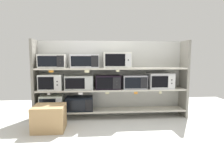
{
  "coord_description": "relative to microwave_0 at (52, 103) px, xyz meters",
  "views": [
    {
      "loc": [
        -0.39,
        -4.23,
        1.22
      ],
      "look_at": [
        0.0,
        0.0,
        0.7
      ],
      "focal_mm": 33.66,
      "sensor_mm": 36.0,
      "label": 1
    }
  ],
  "objects": [
    {
      "name": "ground",
      "position": [
        1.21,
        -1.0,
        -0.34
      ],
      "size": [
        6.99,
        6.0,
        0.02
      ],
      "primitive_type": "cube",
      "color": "silver"
    },
    {
      "name": "back_panel",
      "position": [
        1.21,
        0.23,
        0.47
      ],
      "size": [
        3.19,
        0.04,
        1.58
      ],
      "primitive_type": "cube",
      "color": "#B2B2AD",
      "rests_on": "ground"
    },
    {
      "name": "upright_left",
      "position": [
        -0.31,
        0.0,
        0.47
      ],
      "size": [
        0.05,
        0.4,
        1.58
      ],
      "primitive_type": "cube",
      "color": "gray",
      "rests_on": "ground"
    },
    {
      "name": "upright_right",
      "position": [
        2.74,
        0.0,
        0.47
      ],
      "size": [
        0.05,
        0.4,
        1.58
      ],
      "primitive_type": "cube",
      "color": "gray",
      "rests_on": "ground"
    },
    {
      "name": "shelf_0",
      "position": [
        1.21,
        0.0,
        -0.17
      ],
      "size": [
        2.99,
        0.4,
        0.03
      ],
      "primitive_type": "cube",
      "color": "beige",
      "rests_on": "ground"
    },
    {
      "name": "microwave_0",
      "position": [
        0.0,
        0.0,
        0.0
      ],
      "size": [
        0.45,
        0.36,
        0.32
      ],
      "color": "silver",
      "rests_on": "shelf_0"
    },
    {
      "name": "microwave_1",
      "position": [
        0.55,
        -0.0,
        -0.02
      ],
      "size": [
        0.54,
        0.37,
        0.28
      ],
      "color": "black",
      "rests_on": "shelf_0"
    },
    {
      "name": "shelf_1",
      "position": [
        1.21,
        0.0,
        0.26
      ],
      "size": [
        2.99,
        0.4,
        0.03
      ],
      "primitive_type": "cube",
      "color": "beige"
    },
    {
      "name": "microwave_2",
      "position": [
        -0.0,
        -0.0,
        0.42
      ],
      "size": [
        0.44,
        0.41,
        0.31
      ],
      "color": "silver",
      "rests_on": "shelf_1"
    },
    {
      "name": "microwave_3",
      "position": [
        0.55,
        0.0,
        0.41
      ],
      "size": [
        0.56,
        0.35,
        0.28
      ],
      "color": "#B3B8B5",
      "rests_on": "shelf_1"
    },
    {
      "name": "microwave_4",
      "position": [
        1.13,
        -0.0,
        0.41
      ],
      "size": [
        0.5,
        0.38,
        0.28
      ],
      "color": "black",
      "rests_on": "shelf_1"
    },
    {
      "name": "microwave_5",
      "position": [
        1.67,
        -0.0,
        0.41
      ],
      "size": [
        0.48,
        0.37,
        0.28
      ],
      "color": "#999BA4",
      "rests_on": "shelf_1"
    },
    {
      "name": "microwave_6",
      "position": [
        2.22,
        0.0,
        0.43
      ],
      "size": [
        0.5,
        0.44,
        0.32
      ],
      "color": "#B3B3B6",
      "rests_on": "shelf_1"
    },
    {
      "name": "price_tag_0",
      "position": [
        -0.01,
        -0.2,
        0.22
      ],
      "size": [
        0.05,
        0.0,
        0.04
      ],
      "primitive_type": "cube",
      "color": "white"
    },
    {
      "name": "price_tag_1",
      "position": [
        0.59,
        -0.2,
        0.22
      ],
      "size": [
        0.09,
        0.0,
        0.04
      ],
      "primitive_type": "cube",
      "color": "white"
    },
    {
      "name": "price_tag_2",
      "position": [
        1.1,
        -0.2,
        0.22
      ],
      "size": [
        0.07,
        0.0,
        0.04
      ],
      "primitive_type": "cube",
      "color": "beige"
    },
    {
      "name": "price_tag_3",
      "position": [
        1.67,
        -0.2,
        0.21
      ],
      "size": [
        0.07,
        0.0,
        0.05
      ],
      "primitive_type": "cube",
      "color": "orange"
    },
    {
      "name": "price_tag_4",
      "position": [
        2.17,
        -0.2,
        0.22
      ],
      "size": [
        0.05,
        0.0,
        0.04
      ],
      "primitive_type": "cube",
      "color": "beige"
    },
    {
      "name": "shelf_2",
      "position": [
        1.21,
        0.0,
        0.69
      ],
      "size": [
        2.99,
        0.4,
        0.03
      ],
      "primitive_type": "cube",
      "color": "beige"
    },
    {
      "name": "microwave_7",
      "position": [
        0.03,
        0.0,
        0.84
      ],
      "size": [
        0.52,
        0.37,
        0.27
      ],
      "color": "silver",
      "rests_on": "shelf_2"
    },
    {
      "name": "microwave_8",
      "position": [
        0.67,
        0.0,
        0.84
      ],
      "size": [
        0.56,
        0.37,
        0.27
      ],
      "color": "silver",
      "rests_on": "shelf_2"
    },
    {
      "name": "microwave_9",
      "position": [
        1.31,
        0.0,
        0.86
      ],
      "size": [
        0.54,
        0.37,
        0.31
      ],
      "color": "silver",
      "rests_on": "shelf_2"
    },
    {
      "name": "price_tag_5",
      "position": [
        0.04,
        -0.2,
        0.65
      ],
      "size": [
        0.09,
        0.0,
        0.04
      ],
      "primitive_type": "cube",
      "color": "orange"
    },
    {
      "name": "price_tag_6",
      "position": [
        0.71,
        -0.2,
        0.65
      ],
      "size": [
        0.09,
        0.0,
        0.05
      ],
      "primitive_type": "cube",
      "color": "beige"
    },
    {
      "name": "price_tag_7",
      "position": [
        1.31,
        -0.2,
        0.65
      ],
      "size": [
        0.06,
        0.0,
        0.03
      ],
      "primitive_type": "cube",
      "color": "beige"
    },
    {
      "name": "shipping_carton",
      "position": [
        0.08,
        -0.67,
        -0.11
      ],
      "size": [
        0.52,
        0.52,
        0.43
      ],
      "primitive_type": "cube",
      "color": "tan",
      "rests_on": "ground"
    }
  ]
}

